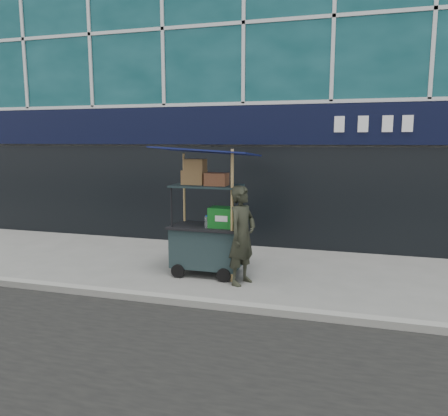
% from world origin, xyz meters
% --- Properties ---
extents(ground, '(80.00, 80.00, 0.00)m').
position_xyz_m(ground, '(0.00, 0.00, 0.00)').
color(ground, slate).
rests_on(ground, ground).
extents(curb, '(80.00, 0.18, 0.12)m').
position_xyz_m(curb, '(0.00, -0.20, 0.06)').
color(curb, gray).
rests_on(curb, ground).
extents(building, '(16.00, 6.20, 12.00)m').
position_xyz_m(building, '(0.00, 6.95, 6.02)').
color(building, slate).
rests_on(building, ground).
extents(vendor_cart, '(1.83, 1.31, 2.45)m').
position_xyz_m(vendor_cart, '(-0.09, 1.43, 0.86)').
color(vendor_cart, '#18272A').
rests_on(vendor_cart, ground).
extents(vendor_man, '(0.63, 0.75, 1.77)m').
position_xyz_m(vendor_man, '(0.67, 1.06, 0.88)').
color(vendor_man, '#26281D').
rests_on(vendor_man, ground).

